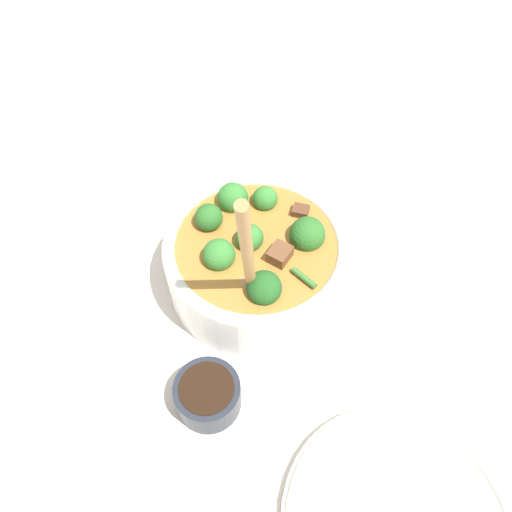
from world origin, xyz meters
The scene contains 3 objects.
ground_plane centered at (0.00, 0.00, 0.00)m, with size 4.00×4.00×0.00m, color silver.
stew_bowl centered at (0.00, 0.00, 0.05)m, with size 0.23×0.23×0.28m.
condiment_bowl centered at (0.17, -0.02, 0.02)m, with size 0.07×0.07×0.04m.
Camera 1 is at (0.36, 0.06, 0.56)m, focal length 35.00 mm.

